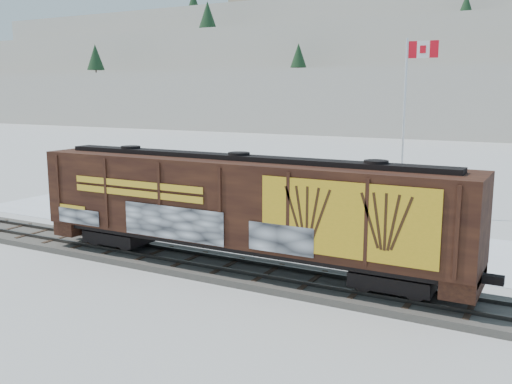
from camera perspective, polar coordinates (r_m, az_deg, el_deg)
The scene contains 9 objects.
ground at distance 26.02m, azimuth -6.61°, elevation -7.26°, with size 500.00×500.00×0.00m, color white.
rail_track at distance 25.97m, azimuth -6.62°, elevation -6.95°, with size 50.00×3.40×0.43m.
parking_strip at distance 32.18m, azimuth 1.17°, elevation -3.82°, with size 40.00×8.00×0.03m, color white.
hillside at distance 160.77m, azimuth 24.21°, elevation 11.46°, with size 360.00×110.00×93.00m.
hopper_railcar at distance 23.89m, azimuth -1.69°, elevation -1.24°, with size 19.38×3.06×4.68m.
flagpole at distance 36.46m, azimuth 14.60°, elevation 3.81°, with size 2.30×0.90×10.88m.
car_silver at distance 32.18m, azimuth -2.29°, elevation -2.50°, with size 1.67×4.16×1.42m, color #A1A3A8.
car_white at distance 31.51m, azimuth 2.62°, elevation -2.81°, with size 1.46×4.18×1.38m, color white.
car_dark at distance 30.56m, azimuth 12.62°, elevation -3.40°, with size 2.01×4.94×1.43m, color black.
Camera 1 is at (14.54, -20.17, 7.65)m, focal length 40.00 mm.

